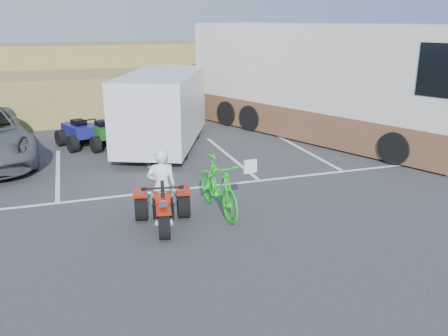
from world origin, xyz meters
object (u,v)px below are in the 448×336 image
object	(u,v)px
quad_atv_green	(104,147)
rider	(162,187)
green_dirt_bike	(218,186)
red_trike_atv	(164,227)
cargo_trailer	(163,108)
rv_motorhome	(320,89)
quad_atv_blue	(81,147)

from	to	relation	value
quad_atv_green	rider	bearing A→B (deg)	-101.53
green_dirt_bike	red_trike_atv	bearing A→B (deg)	-169.07
rider	quad_atv_green	bearing A→B (deg)	-75.19
rider	cargo_trailer	xyz separation A→B (m)	(1.33, 6.50, 0.54)
green_dirt_bike	rv_motorhome	xyz separation A→B (m)	(6.05, 6.23, 1.13)
red_trike_atv	green_dirt_bike	size ratio (longest dim) A/B	0.77
rider	cargo_trailer	world-z (taller)	cargo_trailer
green_dirt_bike	quad_atv_green	size ratio (longest dim) A/B	1.36
rider	quad_atv_blue	xyz separation A→B (m)	(-1.48, 7.53, -0.87)
quad_atv_blue	green_dirt_bike	bearing A→B (deg)	-89.29
rider	rv_motorhome	distance (m)	9.88
cargo_trailer	quad_atv_blue	bearing A→B (deg)	-177.08
green_dirt_bike	rv_motorhome	world-z (taller)	rv_motorhome
rider	quad_atv_green	distance (m)	7.28
red_trike_atv	rider	distance (m)	0.89
red_trike_atv	rv_motorhome	size ratio (longest dim) A/B	0.15
quad_atv_blue	rider	bearing A→B (deg)	-99.42
rv_motorhome	quad_atv_green	xyz separation A→B (m)	(-8.11, 0.73, -1.79)
red_trike_atv	rider	xyz separation A→B (m)	(0.02, 0.15, 0.87)
red_trike_atv	quad_atv_blue	world-z (taller)	red_trike_atv
rider	cargo_trailer	size ratio (longest dim) A/B	0.29
cargo_trailer	quad_atv_blue	xyz separation A→B (m)	(-2.81, 1.03, -1.41)
cargo_trailer	quad_atv_green	size ratio (longest dim) A/B	3.72
cargo_trailer	quad_atv_blue	size ratio (longest dim) A/B	3.63
red_trike_atv	quad_atv_green	world-z (taller)	red_trike_atv
rider	green_dirt_bike	world-z (taller)	rider
quad_atv_blue	rv_motorhome	bearing A→B (deg)	-27.36
red_trike_atv	quad_atv_green	xyz separation A→B (m)	(-0.68, 7.34, 0.00)
red_trike_atv	rv_motorhome	xyz separation A→B (m)	(7.43, 6.61, 1.79)
red_trike_atv	green_dirt_bike	xyz separation A→B (m)	(1.38, 0.38, 0.66)
cargo_trailer	rv_motorhome	size ratio (longest dim) A/B	0.52
red_trike_atv	cargo_trailer	distance (m)	6.93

